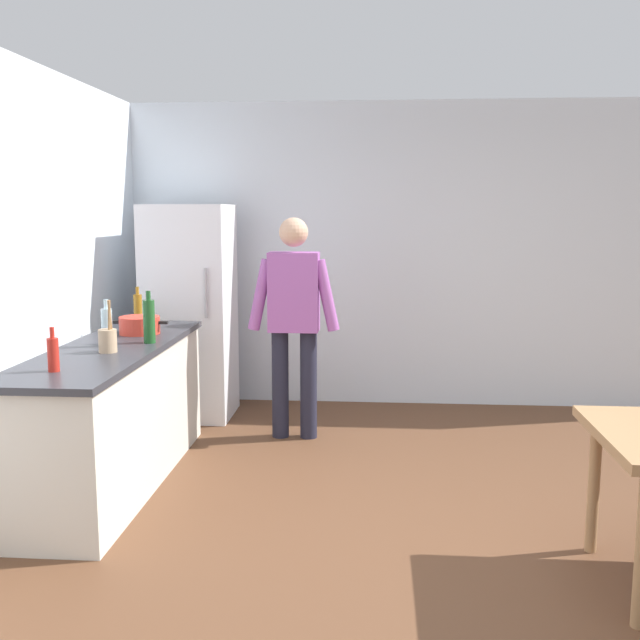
% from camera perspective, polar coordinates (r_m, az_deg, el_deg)
% --- Properties ---
extents(ground_plane, '(14.00, 14.00, 0.00)m').
position_cam_1_polar(ground_plane, '(4.03, 9.01, -17.29)').
color(ground_plane, brown).
extents(wall_back, '(6.40, 0.12, 2.70)m').
position_cam_1_polar(wall_back, '(6.64, 7.29, 5.02)').
color(wall_back, silver).
rests_on(wall_back, ground_plane).
extents(kitchen_counter, '(0.64, 2.20, 0.90)m').
position_cam_1_polar(kitchen_counter, '(4.90, -15.83, -7.14)').
color(kitchen_counter, beige).
rests_on(kitchen_counter, ground_plane).
extents(refrigerator, '(0.70, 0.67, 1.80)m').
position_cam_1_polar(refrigerator, '(6.28, -10.10, 0.63)').
color(refrigerator, white).
rests_on(refrigerator, ground_plane).
extents(person, '(0.70, 0.22, 1.70)m').
position_cam_1_polar(person, '(5.56, -2.05, 0.55)').
color(person, '#1E1E2D').
rests_on(person, ground_plane).
extents(cooking_pot, '(0.40, 0.28, 0.12)m').
position_cam_1_polar(cooking_pot, '(5.24, -13.91, -0.39)').
color(cooking_pot, red).
rests_on(cooking_pot, kitchen_counter).
extents(utensil_jar, '(0.11, 0.11, 0.32)m').
position_cam_1_polar(utensil_jar, '(4.60, -16.24, -1.47)').
color(utensil_jar, tan).
rests_on(utensil_jar, kitchen_counter).
extents(bottle_sauce_red, '(0.06, 0.06, 0.24)m').
position_cam_1_polar(bottle_sauce_red, '(4.14, -20.11, -2.49)').
color(bottle_sauce_red, '#B22319').
rests_on(bottle_sauce_red, kitchen_counter).
extents(bottle_water_clear, '(0.07, 0.07, 0.30)m').
position_cam_1_polar(bottle_water_clear, '(4.79, -16.30, -0.50)').
color(bottle_water_clear, silver).
rests_on(bottle_water_clear, kitchen_counter).
extents(bottle_oil_amber, '(0.06, 0.06, 0.28)m').
position_cam_1_polar(bottle_oil_amber, '(5.71, -14.03, 0.90)').
color(bottle_oil_amber, '#996619').
rests_on(bottle_oil_amber, kitchen_counter).
extents(bottle_wine_green, '(0.08, 0.08, 0.34)m').
position_cam_1_polar(bottle_wine_green, '(4.84, -13.20, -0.05)').
color(bottle_wine_green, '#1E5123').
rests_on(bottle_wine_green, kitchen_counter).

